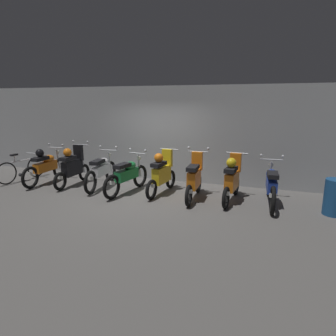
{
  "coord_description": "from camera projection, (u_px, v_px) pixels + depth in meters",
  "views": [
    {
      "loc": [
        3.02,
        -6.8,
        2.46
      ],
      "look_at": [
        0.68,
        0.31,
        0.75
      ],
      "focal_mm": 31.22,
      "sensor_mm": 36.0,
      "label": 1
    }
  ],
  "objects": [
    {
      "name": "motorbike_slot_0",
      "position": [
        46.0,
        166.0,
        8.94
      ],
      "size": [
        0.59,
        1.95,
        1.15
      ],
      "color": "black",
      "rests_on": "ground"
    },
    {
      "name": "bicycle",
      "position": [
        22.0,
        169.0,
        9.24
      ],
      "size": [
        0.5,
        1.71,
        0.89
      ],
      "color": "black",
      "rests_on": "ground"
    },
    {
      "name": "motorbike_slot_1",
      "position": [
        73.0,
        166.0,
        8.7
      ],
      "size": [
        0.59,
        1.68,
        1.29
      ],
      "color": "black",
      "rests_on": "ground"
    },
    {
      "name": "back_wall",
      "position": [
        164.0,
        134.0,
        9.22
      ],
      "size": [
        16.0,
        0.3,
        2.93
      ],
      "primitive_type": "cube",
      "color": "#9EA0A3",
      "rests_on": "ground"
    },
    {
      "name": "ground_plane",
      "position": [
        140.0,
        196.0,
        7.77
      ],
      "size": [
        80.0,
        80.0,
        0.0
      ],
      "primitive_type": "plane",
      "color": "#565451"
    },
    {
      "name": "motorbike_slot_6",
      "position": [
        232.0,
        179.0,
        7.27
      ],
      "size": [
        0.56,
        1.68,
        1.18
      ],
      "color": "black",
      "rests_on": "ground"
    },
    {
      "name": "trash_bin",
      "position": [
        335.0,
        197.0,
        6.41
      ],
      "size": [
        0.45,
        0.45,
        0.81
      ],
      "primitive_type": "cylinder",
      "color": "navy",
      "rests_on": "ground"
    },
    {
      "name": "motorbike_slot_2",
      "position": [
        101.0,
        171.0,
        8.49
      ],
      "size": [
        0.59,
        1.95,
        1.15
      ],
      "color": "black",
      "rests_on": "ground"
    },
    {
      "name": "motorbike_slot_5",
      "position": [
        194.0,
        179.0,
        7.47
      ],
      "size": [
        0.59,
        1.68,
        1.29
      ],
      "color": "black",
      "rests_on": "ground"
    },
    {
      "name": "motorbike_slot_7",
      "position": [
        271.0,
        185.0,
        7.05
      ],
      "size": [
        0.59,
        1.95,
        1.15
      ],
      "color": "black",
      "rests_on": "ground"
    },
    {
      "name": "motorbike_slot_3",
      "position": [
        127.0,
        175.0,
        7.99
      ],
      "size": [
        0.61,
        1.93,
        1.15
      ],
      "color": "black",
      "rests_on": "ground"
    },
    {
      "name": "motorbike_slot_4",
      "position": [
        162.0,
        173.0,
        7.89
      ],
      "size": [
        0.56,
        1.68,
        1.18
      ],
      "color": "black",
      "rests_on": "ground"
    }
  ]
}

